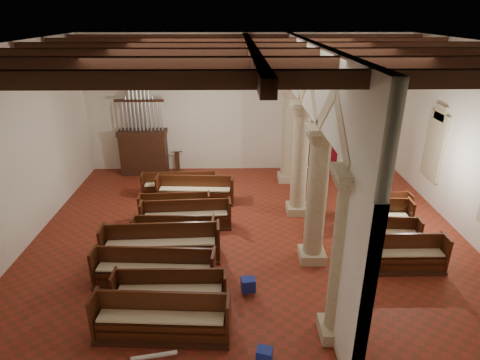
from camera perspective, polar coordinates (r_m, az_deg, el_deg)
name	(u,v)px	position (r m, az deg, el deg)	size (l,w,h in m)	color
floor	(249,234)	(13.41, 1.32, -7.67)	(14.00, 14.00, 0.00)	maroon
ceiling	(251,43)	(11.56, 1.60, 18.84)	(14.00, 14.00, 0.00)	black
wall_back	(245,105)	(17.94, 0.67, 10.66)	(14.00, 0.02, 6.00)	white
wall_front	(265,263)	(6.74, 3.53, -11.76)	(14.00, 0.02, 6.00)	white
wall_left	(17,149)	(13.77, -29.15, 3.86)	(0.02, 12.00, 6.00)	white
wall_right	(479,147)	(14.27, 30.88, 4.09)	(0.02, 12.00, 6.00)	white
ceiling_beams	(251,50)	(11.57, 1.59, 17.95)	(13.80, 11.80, 0.30)	#3E2013
arcade	(311,130)	(12.19, 10.02, 7.08)	(0.90, 11.90, 6.00)	beige
window_right_b	(435,146)	(16.55, 26.03, 4.36)	(0.03, 1.00, 2.20)	#2E694D
window_back	(356,122)	(18.92, 16.13, 7.92)	(1.00, 0.03, 2.20)	#2E694D
pipe_organ	(143,144)	(18.32, -13.58, 4.99)	(2.10, 0.85, 4.40)	#3E2013
lectern	(177,164)	(18.19, -8.90, 2.28)	(0.52, 0.53, 1.16)	#362311
dossal_curtain	(321,145)	(18.77, 11.43, 4.96)	(1.80, 0.07, 2.17)	maroon
processional_banner	(346,171)	(16.92, 14.84, 1.28)	(0.50, 0.64, 2.34)	#3E2013
hymnal_box_a	(264,355)	(9.06, 3.49, -23.61)	(0.32, 0.26, 0.32)	#16319A
hymnal_box_b	(248,285)	(10.74, 1.16, -14.66)	(0.35, 0.29, 0.35)	navy
hymnal_box_c	(207,228)	(13.28, -4.79, -6.88)	(0.28, 0.23, 0.28)	#16349B
tube_heater_a	(154,356)	(9.35, -12.10, -23.25)	(0.10, 0.10, 0.96)	white
tube_heater_b	(124,324)	(10.18, -16.24, -19.12)	(0.10, 0.10, 1.05)	white
nave_pew_0	(162,324)	(9.70, -11.00, -19.41)	(3.09, 0.90, 1.10)	#3E2013
nave_pew_1	(171,295)	(10.49, -9.81, -15.79)	(2.79, 0.66, 0.98)	#3E2013
nave_pew_2	(155,274)	(11.20, -12.03, -12.96)	(3.27, 0.90, 1.08)	#3E2013
nave_pew_3	(162,249)	(12.15, -11.07, -9.60)	(3.45, 0.90, 1.14)	#3E2013
nave_pew_4	(174,236)	(12.83, -9.35, -7.87)	(2.55, 0.71, 0.96)	#3E2013
nave_pew_5	(186,219)	(13.72, -7.63, -5.56)	(3.05, 0.84, 0.98)	#3E2013
nave_pew_6	(175,211)	(14.34, -9.21, -4.36)	(2.50, 0.79, 0.96)	#3E2013
nave_pew_7	(195,194)	(15.44, -6.38, -1.99)	(2.96, 0.86, 1.05)	#3E2013
nave_pew_8	(180,188)	(16.09, -8.53, -1.18)	(2.99, 0.78, 0.96)	#3E2013
aisle_pew_0	(408,258)	(12.50, 22.76, -10.24)	(2.05, 0.72, 1.06)	#3E2013
aisle_pew_1	(392,237)	(13.48, 20.81, -7.58)	(1.65, 0.74, 0.95)	#3E2013
aisle_pew_2	(379,220)	(14.22, 19.22, -5.42)	(2.01, 0.84, 1.11)	#3E2013
aisle_pew_3	(381,211)	(14.98, 19.43, -4.17)	(2.01, 0.76, 0.97)	#3E2013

